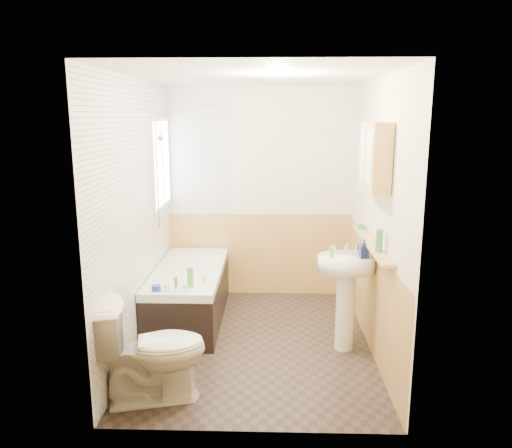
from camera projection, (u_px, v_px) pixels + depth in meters
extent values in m
plane|color=black|center=(256.00, 342.00, 4.86)|extent=(2.80, 2.80, 0.00)
plane|color=white|center=(255.00, 76.00, 4.32)|extent=(2.80, 2.80, 0.00)
cube|color=beige|center=(259.00, 193.00, 5.97)|extent=(2.20, 0.02, 2.50)
cube|color=beige|center=(249.00, 260.00, 3.21)|extent=(2.20, 0.02, 2.50)
cube|color=beige|center=(136.00, 216.00, 4.62)|extent=(0.02, 2.80, 2.50)
cube|color=beige|center=(377.00, 218.00, 4.56)|extent=(0.02, 2.80, 2.50)
cube|color=tan|center=(370.00, 295.00, 4.72)|extent=(0.01, 2.80, 1.00)
cube|color=tan|center=(249.00, 365.00, 3.39)|extent=(2.20, 0.01, 1.00)
cube|color=tan|center=(259.00, 254.00, 6.10)|extent=(2.20, 0.01, 1.00)
cube|color=white|center=(138.00, 216.00, 4.62)|extent=(0.01, 2.80, 2.50)
cube|color=white|center=(198.00, 151.00, 5.86)|extent=(0.75, 0.01, 1.50)
cube|color=white|center=(161.00, 163.00, 5.46)|extent=(0.03, 0.79, 0.99)
cube|color=white|center=(162.00, 163.00, 5.46)|extent=(0.01, 0.70, 0.90)
cube|color=white|center=(162.00, 163.00, 5.46)|extent=(0.01, 0.04, 0.90)
cube|color=black|center=(190.00, 297.00, 5.37)|extent=(0.70, 1.62, 0.49)
cube|color=white|center=(189.00, 272.00, 5.31)|extent=(0.70, 1.62, 0.08)
cube|color=white|center=(189.00, 273.00, 5.31)|extent=(0.56, 1.48, 0.04)
cylinder|color=silver|center=(176.00, 284.00, 4.59)|extent=(0.04, 0.04, 0.14)
sphere|color=silver|center=(166.00, 287.00, 4.60)|extent=(0.06, 0.06, 0.06)
sphere|color=silver|center=(186.00, 287.00, 4.59)|extent=(0.06, 0.06, 0.06)
cylinder|color=silver|center=(157.00, 174.00, 5.19)|extent=(0.02, 0.02, 1.14)
cylinder|color=silver|center=(159.00, 223.00, 5.30)|extent=(0.04, 0.04, 0.02)
cylinder|color=silver|center=(155.00, 123.00, 5.07)|extent=(0.04, 0.04, 0.02)
cylinder|color=silver|center=(160.00, 138.00, 5.10)|extent=(0.06, 0.08, 0.08)
imported|color=white|center=(152.00, 351.00, 3.82)|extent=(0.91, 0.64, 0.81)
cylinder|color=white|center=(345.00, 312.00, 4.65)|extent=(0.17, 0.17, 0.74)
ellipsoid|color=white|center=(347.00, 263.00, 4.55)|extent=(0.53, 0.43, 0.14)
cylinder|color=silver|center=(335.00, 248.00, 4.63)|extent=(0.03, 0.03, 0.08)
cylinder|color=silver|center=(357.00, 249.00, 4.63)|extent=(0.03, 0.03, 0.08)
cylinder|color=silver|center=(346.00, 246.00, 4.60)|extent=(0.02, 0.11, 0.09)
cube|color=tan|center=(371.00, 244.00, 4.47)|extent=(0.10, 1.41, 0.03)
cube|color=tan|center=(375.00, 156.00, 4.19)|extent=(0.15, 0.63, 0.57)
cube|color=silver|center=(369.00, 158.00, 4.04)|extent=(0.01, 0.24, 0.42)
cube|color=silver|center=(363.00, 155.00, 4.34)|extent=(0.01, 0.24, 0.42)
cylinder|color=#388447|center=(379.00, 241.00, 4.13)|extent=(0.07, 0.07, 0.19)
cone|color=silver|center=(379.00, 240.00, 4.13)|extent=(0.05, 0.05, 0.21)
cylinder|color=#388447|center=(361.00, 226.00, 4.98)|extent=(0.10, 0.10, 0.05)
imported|color=navy|center=(364.00, 254.00, 4.47)|extent=(0.10, 0.18, 0.08)
cylinder|color=#59C647|center=(332.00, 252.00, 4.48)|extent=(0.04, 0.04, 0.10)
cube|color=#59C647|center=(190.00, 277.00, 4.69)|extent=(0.06, 0.04, 0.20)
cylinder|color=#19339E|center=(156.00, 288.00, 4.61)|extent=(0.10, 0.10, 0.05)
cylinder|color=silver|center=(204.00, 279.00, 4.82)|extent=(0.03, 0.03, 0.08)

